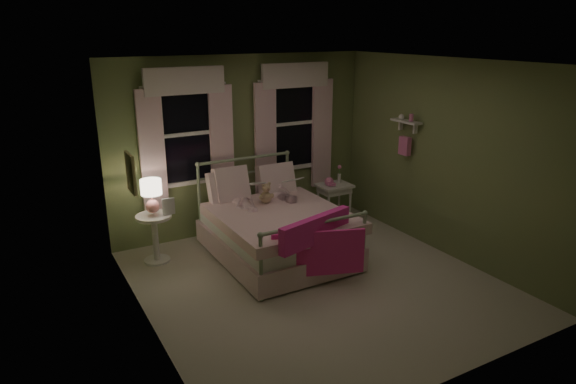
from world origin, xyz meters
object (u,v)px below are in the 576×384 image
child_left (242,181)px  teddy_bear (266,195)px  nightstand_right (334,191)px  child_right (279,179)px  table_lamp (151,193)px  nightstand_left (155,232)px  bed (275,230)px

child_left → teddy_bear: (0.28, -0.16, -0.20)m
nightstand_right → teddy_bear: bearing=-166.6°
child_right → teddy_bear: bearing=24.5°
table_lamp → nightstand_right: bearing=-0.4°
child_right → nightstand_right: child_right is taller
nightstand_right → child_right: bearing=-171.3°
nightstand_left → nightstand_right: (2.80, -0.02, 0.13)m
child_left → table_lamp: size_ratio=1.87×
nightstand_left → teddy_bear: bearing=-13.1°
child_left → child_right: 0.56m
child_left → table_lamp: bearing=-6.0°
child_right → child_left: bearing=-5.0°
bed → table_lamp: 1.68m
nightstand_left → nightstand_right: size_ratio=1.02×
teddy_bear → nightstand_left: teddy_bear is taller
child_left → nightstand_right: (1.63, 0.16, -0.44)m
bed → table_lamp: bed is taller
child_right → table_lamp: child_right is taller
bed → child_left: 0.80m
teddy_bear → bed: bearing=-91.2°
child_left → nightstand_right: size_ratio=1.30×
child_right → bed: bearing=51.6°
bed → table_lamp: (-1.45, 0.61, 0.58)m
nightstand_left → table_lamp: table_lamp is taller
bed → child_left: child_left is taller
child_right → nightstand_right: 1.14m
nightstand_left → child_right: bearing=-5.9°
table_lamp → nightstand_left: bearing=0.0°
nightstand_left → nightstand_right: 2.80m
bed → nightstand_right: bearing=23.8°
bed → teddy_bear: bed is taller
table_lamp → nightstand_right: 2.83m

